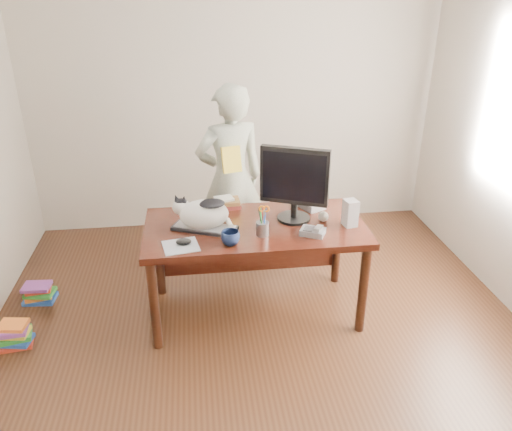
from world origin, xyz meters
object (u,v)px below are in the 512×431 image
object	(u,v)px
monitor	(294,180)
book_stack	(226,203)
baseball	(323,217)
book_pile_a	(14,335)
cat	(202,213)
keyboard	(205,228)
speaker	(350,213)
pen_cup	(263,227)
phone	(313,231)
mouse	(184,242)
coffee_mug	(230,238)
calculator	(311,204)
person	(230,179)
book_pile_b	(39,293)
desk	(254,238)

from	to	relation	value
monitor	book_stack	distance (m)	0.63
baseball	book_pile_a	size ratio (longest dim) A/B	0.28
cat	book_stack	world-z (taller)	cat
keyboard	cat	bearing A→B (deg)	-171.64
speaker	pen_cup	bearing A→B (deg)	175.27
phone	monitor	bearing A→B (deg)	139.04
baseball	book_pile_a	world-z (taller)	baseball
mouse	cat	bearing A→B (deg)	47.80
pen_cup	coffee_mug	world-z (taller)	pen_cup
calculator	book_pile_a	distance (m)	2.37
coffee_mug	monitor	bearing A→B (deg)	32.65
keyboard	person	world-z (taller)	person
book_pile_b	cat	bearing A→B (deg)	-15.42
cat	desk	bearing A→B (deg)	38.32
cat	phone	world-z (taller)	cat
cat	person	world-z (taller)	person
phone	calculator	size ratio (longest dim) A/B	0.83
book_pile_b	coffee_mug	bearing A→B (deg)	-22.29
desk	speaker	size ratio (longest dim) A/B	8.09
coffee_mug	baseball	xyz separation A→B (m)	(0.71, 0.27, -0.01)
keyboard	mouse	size ratio (longest dim) A/B	4.24
coffee_mug	phone	world-z (taller)	coffee_mug
calculator	person	xyz separation A→B (m)	(-0.59, 0.53, 0.04)
keyboard	book_pile_a	world-z (taller)	keyboard
monitor	baseball	distance (m)	0.36
baseball	cat	bearing A→B (deg)	-178.76
pen_cup	book_pile_b	distance (m)	1.97
speaker	book_pile_a	world-z (taller)	speaker
phone	person	world-z (taller)	person
coffee_mug	speaker	world-z (taller)	speaker
cat	phone	xyz separation A→B (m)	(0.76, -0.18, -0.11)
calculator	person	world-z (taller)	person
desk	book_pile_b	distance (m)	1.82
cat	mouse	world-z (taller)	cat
baseball	person	size ratio (longest dim) A/B	0.05
desk	speaker	xyz separation A→B (m)	(0.68, -0.17, 0.25)
person	book_pile_b	distance (m)	1.82
speaker	baseball	world-z (taller)	speaker
book_stack	book_pile_b	distance (m)	1.69
keyboard	coffee_mug	distance (m)	0.30
keyboard	pen_cup	distance (m)	0.42
baseball	speaker	bearing A→B (deg)	-27.89
pen_cup	book_pile_a	size ratio (longest dim) A/B	0.84
keyboard	book_pile_b	distance (m)	1.57
monitor	cat	bearing A→B (deg)	-151.37
person	pen_cup	bearing A→B (deg)	85.16
mouse	book_pile_b	world-z (taller)	mouse
book_stack	calculator	bearing A→B (deg)	-15.35
keyboard	calculator	xyz separation A→B (m)	(0.84, 0.27, 0.01)
monitor	pen_cup	distance (m)	0.42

